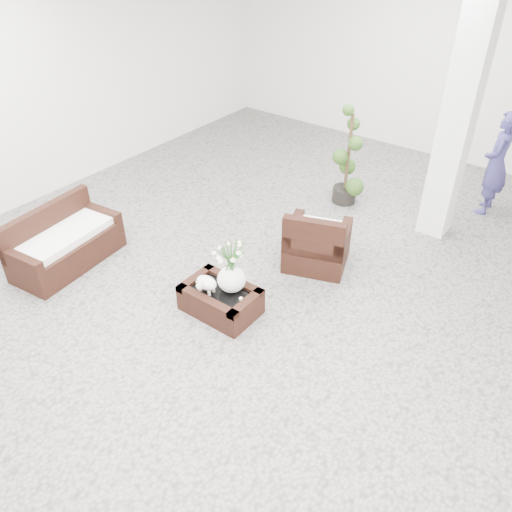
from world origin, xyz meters
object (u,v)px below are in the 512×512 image
Objects in this scene: armchair at (318,236)px; topiary at (348,157)px; loveseat at (64,239)px; coffee_table at (221,301)px.

topiary is (-0.55, 1.78, 0.37)m from armchair.
coffee_table is at bearing -84.45° from loveseat.
topiary is (-0.15, 3.35, 0.65)m from coffee_table.
armchair is at bearing -72.79° from topiary.
coffee_table is at bearing 56.21° from armchair.
topiary is (2.17, 3.83, 0.40)m from loveseat.
armchair is (0.40, 1.57, 0.28)m from coffee_table.
topiary reaches higher than armchair.
coffee_table is 1.64m from armchair.
loveseat is at bearing -119.51° from topiary.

